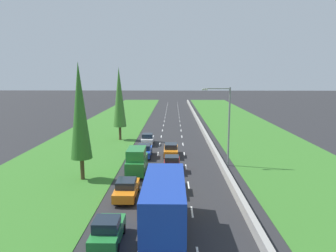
{
  "coord_description": "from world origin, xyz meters",
  "views": [
    {
      "loc": [
        0.3,
        -1.99,
        10.36
      ],
      "look_at": [
        -0.64,
        53.56,
        1.4
      ],
      "focal_mm": 34.07,
      "sensor_mm": 36.0,
      "label": 1
    }
  ],
  "objects_px": {
    "green_van_left_lane": "(137,161)",
    "poplar_tree_second": "(80,111)",
    "green_hatchback_left_lane": "(108,231)",
    "street_light_mast": "(226,121)",
    "poplar_tree_third": "(119,97)",
    "blue_box_truck_centre_lane": "(165,206)",
    "yellow_sedan_centre_lane": "(170,182)",
    "orange_sedan_centre_lane": "(171,150)",
    "orange_sedan_left_lane": "(127,189)",
    "red_hatchback_centre_lane": "(172,163)",
    "white_hatchback_left_lane": "(148,139)",
    "blue_sedan_left_lane": "(144,151)"
  },
  "relations": [
    {
      "from": "red_hatchback_centre_lane",
      "to": "street_light_mast",
      "type": "xyz_separation_m",
      "value": [
        6.1,
        2.17,
        4.4
      ]
    },
    {
      "from": "green_van_left_lane",
      "to": "street_light_mast",
      "type": "distance_m",
      "value": 11.02
    },
    {
      "from": "orange_sedan_centre_lane",
      "to": "street_light_mast",
      "type": "relative_size",
      "value": 0.5
    },
    {
      "from": "green_hatchback_left_lane",
      "to": "poplar_tree_second",
      "type": "distance_m",
      "value": 14.49
    },
    {
      "from": "green_hatchback_left_lane",
      "to": "poplar_tree_third",
      "type": "relative_size",
      "value": 0.34
    },
    {
      "from": "orange_sedan_centre_lane",
      "to": "poplar_tree_second",
      "type": "xyz_separation_m",
      "value": [
        -8.75,
        -9.5,
        6.06
      ]
    },
    {
      "from": "poplar_tree_third",
      "to": "green_van_left_lane",
      "type": "bearing_deg",
      "value": -75.16
    },
    {
      "from": "white_hatchback_left_lane",
      "to": "orange_sedan_centre_lane",
      "type": "bearing_deg",
      "value": -62.08
    },
    {
      "from": "blue_box_truck_centre_lane",
      "to": "yellow_sedan_centre_lane",
      "type": "relative_size",
      "value": 2.09
    },
    {
      "from": "green_van_left_lane",
      "to": "poplar_tree_second",
      "type": "xyz_separation_m",
      "value": [
        -5.23,
        -1.84,
        5.47
      ]
    },
    {
      "from": "blue_box_truck_centre_lane",
      "to": "street_light_mast",
      "type": "xyz_separation_m",
      "value": [
        6.48,
        16.58,
        3.05
      ]
    },
    {
      "from": "blue_box_truck_centre_lane",
      "to": "yellow_sedan_centre_lane",
      "type": "distance_m",
      "value": 8.47
    },
    {
      "from": "poplar_tree_second",
      "to": "street_light_mast",
      "type": "xyz_separation_m",
      "value": [
        15.0,
        5.17,
        -1.64
      ]
    },
    {
      "from": "orange_sedan_centre_lane",
      "to": "green_van_left_lane",
      "type": "xyz_separation_m",
      "value": [
        -3.53,
        -7.66,
        0.59
      ]
    },
    {
      "from": "green_van_left_lane",
      "to": "poplar_tree_third",
      "type": "xyz_separation_m",
      "value": [
        -4.7,
        17.75,
        5.42
      ]
    },
    {
      "from": "green_hatchback_left_lane",
      "to": "orange_sedan_left_lane",
      "type": "distance_m",
      "value": 7.44
    },
    {
      "from": "blue_sedan_left_lane",
      "to": "white_hatchback_left_lane",
      "type": "bearing_deg",
      "value": 91.08
    },
    {
      "from": "white_hatchback_left_lane",
      "to": "orange_sedan_left_lane",
      "type": "bearing_deg",
      "value": -90.32
    },
    {
      "from": "green_hatchback_left_lane",
      "to": "white_hatchback_left_lane",
      "type": "height_order",
      "value": "same"
    },
    {
      "from": "red_hatchback_centre_lane",
      "to": "white_hatchback_left_lane",
      "type": "xyz_separation_m",
      "value": [
        -3.68,
        13.16,
        0.0
      ]
    },
    {
      "from": "green_hatchback_left_lane",
      "to": "green_van_left_lane",
      "type": "distance_m",
      "value": 14.03
    },
    {
      "from": "orange_sedan_left_lane",
      "to": "orange_sedan_centre_lane",
      "type": "bearing_deg",
      "value": 75.64
    },
    {
      "from": "orange_sedan_centre_lane",
      "to": "street_light_mast",
      "type": "xyz_separation_m",
      "value": [
        6.25,
        -4.33,
        4.42
      ]
    },
    {
      "from": "blue_box_truck_centre_lane",
      "to": "poplar_tree_second",
      "type": "bearing_deg",
      "value": 126.76
    },
    {
      "from": "orange_sedan_centre_lane",
      "to": "poplar_tree_third",
      "type": "height_order",
      "value": "poplar_tree_third"
    },
    {
      "from": "street_light_mast",
      "to": "orange_sedan_centre_lane",
      "type": "bearing_deg",
      "value": 145.31
    },
    {
      "from": "green_hatchback_left_lane",
      "to": "street_light_mast",
      "type": "xyz_separation_m",
      "value": [
        9.99,
        17.35,
        4.4
      ]
    },
    {
      "from": "blue_sedan_left_lane",
      "to": "yellow_sedan_centre_lane",
      "type": "bearing_deg",
      "value": -74.03
    },
    {
      "from": "yellow_sedan_centre_lane",
      "to": "street_light_mast",
      "type": "distance_m",
      "value": 11.22
    },
    {
      "from": "yellow_sedan_centre_lane",
      "to": "orange_sedan_centre_lane",
      "type": "height_order",
      "value": "same"
    },
    {
      "from": "blue_box_truck_centre_lane",
      "to": "red_hatchback_centre_lane",
      "type": "relative_size",
      "value": 2.41
    },
    {
      "from": "poplar_tree_second",
      "to": "blue_box_truck_centre_lane",
      "type": "bearing_deg",
      "value": -53.24
    },
    {
      "from": "orange_sedan_left_lane",
      "to": "street_light_mast",
      "type": "relative_size",
      "value": 0.5
    },
    {
      "from": "blue_box_truck_centre_lane",
      "to": "white_hatchback_left_lane",
      "type": "xyz_separation_m",
      "value": [
        -3.3,
        27.57,
        -1.35
      ]
    },
    {
      "from": "red_hatchback_centre_lane",
      "to": "green_van_left_lane",
      "type": "distance_m",
      "value": 3.9
    },
    {
      "from": "blue_box_truck_centre_lane",
      "to": "poplar_tree_second",
      "type": "xyz_separation_m",
      "value": [
        -8.52,
        11.41,
        4.68
      ]
    },
    {
      "from": "green_hatchback_left_lane",
      "to": "white_hatchback_left_lane",
      "type": "distance_m",
      "value": 28.34
    },
    {
      "from": "poplar_tree_second",
      "to": "poplar_tree_third",
      "type": "relative_size",
      "value": 1.01
    },
    {
      "from": "orange_sedan_centre_lane",
      "to": "poplar_tree_second",
      "type": "distance_m",
      "value": 14.27
    },
    {
      "from": "poplar_tree_second",
      "to": "street_light_mast",
      "type": "height_order",
      "value": "poplar_tree_second"
    },
    {
      "from": "green_hatchback_left_lane",
      "to": "poplar_tree_third",
      "type": "distance_m",
      "value": 32.63
    },
    {
      "from": "blue_box_truck_centre_lane",
      "to": "orange_sedan_left_lane",
      "type": "distance_m",
      "value": 7.61
    },
    {
      "from": "blue_box_truck_centre_lane",
      "to": "green_van_left_lane",
      "type": "distance_m",
      "value": 13.67
    },
    {
      "from": "green_hatchback_left_lane",
      "to": "poplar_tree_third",
      "type": "height_order",
      "value": "poplar_tree_third"
    },
    {
      "from": "blue_box_truck_centre_lane",
      "to": "poplar_tree_second",
      "type": "height_order",
      "value": "poplar_tree_second"
    },
    {
      "from": "orange_sedan_centre_lane",
      "to": "blue_sedan_left_lane",
      "type": "bearing_deg",
      "value": -169.67
    },
    {
      "from": "blue_box_truck_centre_lane",
      "to": "street_light_mast",
      "type": "distance_m",
      "value": 18.06
    },
    {
      "from": "poplar_tree_second",
      "to": "poplar_tree_third",
      "type": "bearing_deg",
      "value": 88.47
    },
    {
      "from": "yellow_sedan_centre_lane",
      "to": "orange_sedan_centre_lane",
      "type": "relative_size",
      "value": 1.0
    },
    {
      "from": "orange_sedan_centre_lane",
      "to": "green_hatchback_left_lane",
      "type": "bearing_deg",
      "value": -99.78
    }
  ]
}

